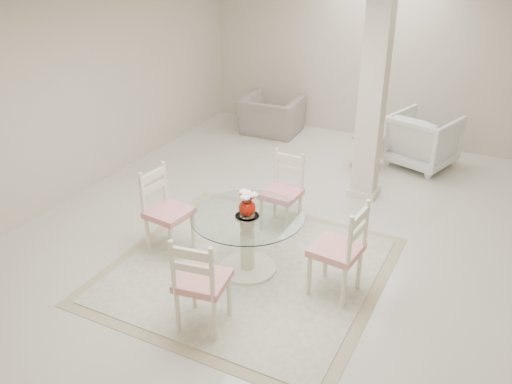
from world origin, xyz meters
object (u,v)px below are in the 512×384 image
at_px(dining_table, 247,243).
at_px(dining_chair_west, 163,204).
at_px(recliner_taupe, 271,115).
at_px(side_table, 366,153).
at_px(dining_chair_north, 284,186).
at_px(dining_chair_east, 344,244).
at_px(armchair_white, 423,140).
at_px(column, 373,99).
at_px(red_vase, 247,204).
at_px(dining_chair_south, 199,277).

height_order(dining_table, dining_chair_west, dining_chair_west).
height_order(recliner_taupe, side_table, recliner_taupe).
relative_size(dining_chair_north, recliner_taupe, 1.06).
bearing_deg(dining_chair_east, armchair_white, -174.76).
xyz_separation_m(dining_table, dining_chair_west, (-1.02, -0.04, 0.23)).
bearing_deg(column, red_vase, -104.05).
distance_m(column, recliner_taupe, 2.87).
bearing_deg(dining_chair_south, red_vase, -95.49).
relative_size(column, dining_chair_west, 2.48).
bearing_deg(red_vase, dining_chair_west, -177.79).
bearing_deg(recliner_taupe, red_vase, 109.41).
distance_m(dining_chair_north, dining_chair_south, 2.04).
relative_size(dining_chair_east, side_table, 2.27).
bearing_deg(dining_chair_north, column, 68.11).
bearing_deg(dining_table, dining_chair_west, -177.77).
bearing_deg(column, dining_chair_north, -115.66).
distance_m(dining_chair_north, side_table, 2.26).
bearing_deg(red_vase, side_table, 84.03).
relative_size(red_vase, side_table, 0.55).
bearing_deg(dining_chair_south, side_table, -102.50).
bearing_deg(dining_chair_south, column, -107.63).
relative_size(column, side_table, 5.43).
bearing_deg(armchair_white, side_table, 49.10).
xyz_separation_m(red_vase, dining_chair_north, (-0.04, 1.02, -0.26)).
bearing_deg(side_table, dining_chair_north, -99.80).
height_order(dining_chair_west, recliner_taupe, dining_chair_west).
xyz_separation_m(dining_chair_east, side_table, (-0.68, 3.18, -0.37)).
distance_m(dining_table, red_vase, 0.47).
distance_m(dining_chair_east, armchair_white, 3.63).
height_order(red_vase, armchair_white, red_vase).
relative_size(dining_table, recliner_taupe, 1.17).
xyz_separation_m(armchair_white, side_table, (-0.72, -0.44, -0.18)).
xyz_separation_m(red_vase, dining_chair_west, (-1.02, -0.04, -0.24)).
bearing_deg(side_table, dining_table, -95.98).
xyz_separation_m(dining_chair_west, side_table, (1.36, 3.26, -0.34)).
relative_size(dining_table, red_vase, 4.28).
xyz_separation_m(dining_chair_west, armchair_white, (2.08, 3.71, -0.17)).
bearing_deg(dining_chair_west, dining_chair_south, -125.70).
bearing_deg(armchair_white, dining_chair_east, 106.99).
bearing_deg(recliner_taupe, dining_chair_west, 95.43).
bearing_deg(column, recliner_taupe, 143.79).
bearing_deg(dining_chair_east, dining_chair_south, -36.44).
bearing_deg(dining_chair_north, dining_table, -83.79).
distance_m(red_vase, side_table, 3.29).
height_order(dining_chair_north, side_table, dining_chair_north).
relative_size(dining_chair_west, armchair_white, 1.21).
height_order(dining_chair_east, dining_chair_south, dining_chair_east).
distance_m(dining_chair_south, side_table, 4.27).
xyz_separation_m(dining_chair_south, armchair_white, (1.00, 4.68, -0.17)).
distance_m(red_vase, armchair_white, 3.84).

